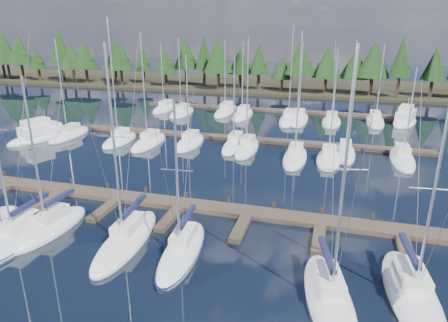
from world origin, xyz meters
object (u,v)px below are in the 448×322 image
(front_sailboat_3, at_px, (126,239))
(front_sailboat_6, at_px, (411,293))
(front_sailboat_4, at_px, (182,251))
(main_dock, at_px, (179,207))
(front_sailboat_2, at_px, (51,227))
(motor_yacht_left, at_px, (41,136))
(motor_yacht_right, at_px, (405,120))
(front_sailboat_5, at_px, (329,298))
(front_sailboat_1, at_px, (19,237))

(front_sailboat_3, height_order, front_sailboat_6, front_sailboat_3)
(front_sailboat_6, bearing_deg, front_sailboat_4, 177.34)
(main_dock, relative_size, front_sailboat_6, 3.37)
(front_sailboat_2, xyz_separation_m, motor_yacht_left, (-18.57, 21.69, 0.24))
(motor_yacht_right, bearing_deg, front_sailboat_5, -102.13)
(front_sailboat_1, height_order, motor_yacht_right, front_sailboat_1)
(front_sailboat_4, bearing_deg, front_sailboat_5, -13.67)
(front_sailboat_5, bearing_deg, front_sailboat_6, 20.67)
(front_sailboat_4, distance_m, motor_yacht_left, 37.00)
(front_sailboat_1, relative_size, motor_yacht_left, 1.55)
(front_sailboat_1, height_order, motor_yacht_left, front_sailboat_1)
(front_sailboat_6, bearing_deg, motor_yacht_right, 82.97)
(front_sailboat_5, bearing_deg, motor_yacht_left, 148.36)
(front_sailboat_3, bearing_deg, front_sailboat_1, -167.27)
(motor_yacht_left, bearing_deg, front_sailboat_1, -53.76)
(main_dock, distance_m, front_sailboat_6, 19.07)
(front_sailboat_1, height_order, front_sailboat_4, front_sailboat_1)
(front_sailboat_3, distance_m, motor_yacht_left, 33.28)
(front_sailboat_3, xyz_separation_m, front_sailboat_4, (4.51, -0.31, -0.02))
(main_dock, bearing_deg, motor_yacht_left, 150.12)
(front_sailboat_1, xyz_separation_m, motor_yacht_right, (32.95, 47.58, 0.24))
(front_sailboat_4, bearing_deg, motor_yacht_right, 66.03)
(front_sailboat_3, relative_size, front_sailboat_4, 1.28)
(front_sailboat_2, height_order, front_sailboat_4, front_sailboat_2)
(motor_yacht_right, bearing_deg, front_sailboat_1, -124.70)
(front_sailboat_1, bearing_deg, motor_yacht_left, 126.24)
(front_sailboat_5, xyz_separation_m, motor_yacht_right, (10.44, 48.55, 0.22))
(front_sailboat_6, distance_m, motor_yacht_right, 47.15)
(front_sailboat_3, relative_size, front_sailboat_5, 0.98)
(front_sailboat_3, relative_size, motor_yacht_left, 1.47)
(main_dock, xyz_separation_m, front_sailboat_4, (2.88, -6.64, 0.07))
(front_sailboat_6, bearing_deg, front_sailboat_5, -159.33)
(main_dock, height_order, front_sailboat_3, front_sailboat_3)
(front_sailboat_3, bearing_deg, front_sailboat_5, -10.73)
(front_sailboat_2, relative_size, motor_yacht_left, 1.26)
(motor_yacht_right, bearing_deg, front_sailboat_4, -113.97)
(front_sailboat_6, height_order, motor_yacht_right, front_sailboat_6)
(motor_yacht_left, bearing_deg, front_sailboat_3, -40.80)
(front_sailboat_1, relative_size, front_sailboat_3, 1.05)
(motor_yacht_right, bearing_deg, motor_yacht_left, -154.40)
(main_dock, bearing_deg, front_sailboat_5, -35.09)
(main_dock, xyz_separation_m, front_sailboat_2, (-8.26, -6.27, 0.09))
(motor_yacht_left, bearing_deg, motor_yacht_right, 25.60)
(front_sailboat_1, bearing_deg, motor_yacht_right, 55.30)
(motor_yacht_left, bearing_deg, front_sailboat_2, -49.43)
(front_sailboat_5, height_order, motor_yacht_right, front_sailboat_5)
(front_sailboat_4, relative_size, front_sailboat_5, 0.77)
(front_sailboat_3, height_order, motor_yacht_right, front_sailboat_3)
(main_dock, height_order, front_sailboat_5, front_sailboat_5)
(front_sailboat_2, height_order, motor_yacht_left, front_sailboat_2)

